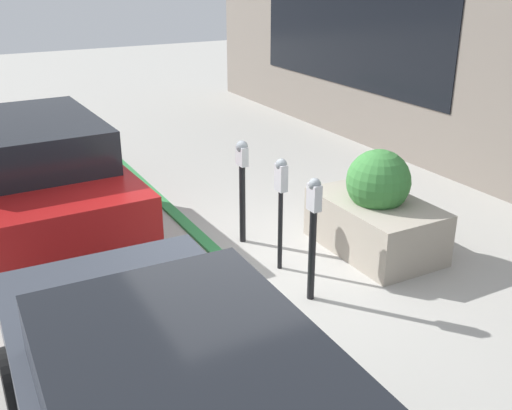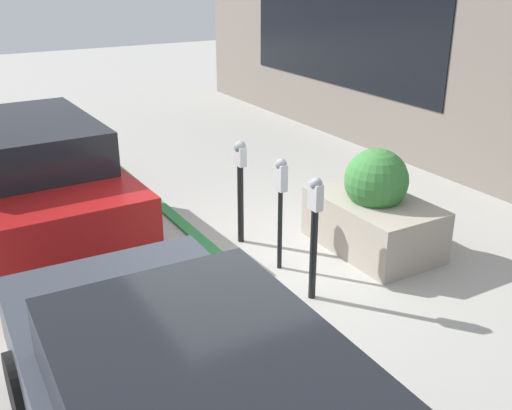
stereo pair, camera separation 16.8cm
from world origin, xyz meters
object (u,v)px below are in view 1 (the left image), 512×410
parking_meter_nearest (313,224)px  parked_car_middle (29,170)px  planter_box (376,212)px  parking_meter_second (281,191)px  parking_meter_middle (242,176)px

parking_meter_nearest → parked_car_middle: (3.35, 2.19, -0.08)m
parked_car_middle → planter_box: bearing=-129.6°
parking_meter_second → parking_meter_middle: (0.84, 0.04, -0.08)m
parking_meter_second → planter_box: size_ratio=0.82×
parked_car_middle → parking_meter_nearest: bearing=-148.5°
planter_box → parked_car_middle: 4.46m
planter_box → parked_car_middle: parked_car_middle is taller
parking_meter_nearest → parking_meter_second: (0.73, -0.06, 0.10)m
parking_meter_second → parking_meter_middle: parking_meter_second is taller
parking_meter_nearest → parking_meter_second: bearing=-4.5°
parking_meter_nearest → planter_box: parking_meter_nearest is taller
parking_meter_nearest → parking_meter_middle: size_ratio=1.01×
parking_meter_second → planter_box: bearing=-95.6°
parking_meter_second → parked_car_middle: bearing=40.6°
planter_box → parking_meter_middle: bearing=53.4°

